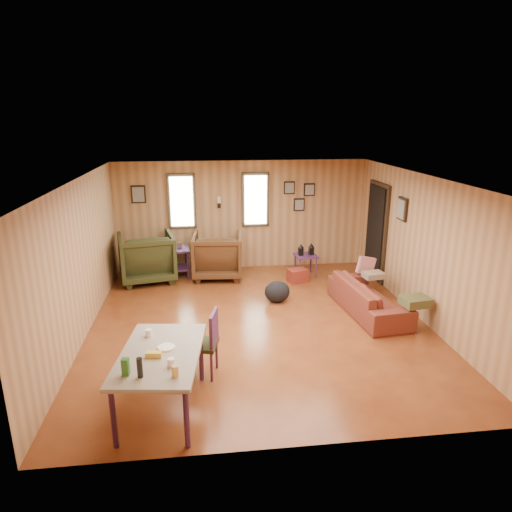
# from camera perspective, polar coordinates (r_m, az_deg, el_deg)

# --- Properties ---
(room) EXTENTS (5.54, 6.04, 2.44)m
(room) POSITION_cam_1_polar(r_m,az_deg,el_deg) (7.53, 1.40, 0.90)
(room) COLOR brown
(room) RESTS_ON ground
(sofa) EXTENTS (0.76, 1.98, 0.76)m
(sofa) POSITION_cam_1_polar(r_m,az_deg,el_deg) (8.18, 13.92, -4.41)
(sofa) COLOR maroon
(sofa) RESTS_ON ground
(recliner_brown) EXTENTS (1.09, 1.03, 1.05)m
(recliner_brown) POSITION_cam_1_polar(r_m,az_deg,el_deg) (9.69, -4.83, 0.34)
(recliner_brown) COLOR #472A15
(recliner_brown) RESTS_ON ground
(recliner_green) EXTENTS (1.26, 1.21, 1.11)m
(recliner_green) POSITION_cam_1_polar(r_m,az_deg,el_deg) (9.69, -13.49, 0.13)
(recliner_green) COLOR #2C2F15
(recliner_green) RESTS_ON ground
(end_table) EXTENTS (0.66, 0.61, 0.77)m
(end_table) POSITION_cam_1_polar(r_m,az_deg,el_deg) (9.84, -10.13, -0.17)
(end_table) COLOR #52285A
(end_table) RESTS_ON ground
(side_table) EXTENTS (0.49, 0.49, 0.72)m
(side_table) POSITION_cam_1_polar(r_m,az_deg,el_deg) (9.80, 6.24, 0.27)
(side_table) COLOR #52285A
(side_table) RESTS_ON ground
(cooler) EXTENTS (0.45, 0.38, 0.27)m
(cooler) POSITION_cam_1_polar(r_m,az_deg,el_deg) (9.52, 5.23, -2.43)
(cooler) COLOR maroon
(cooler) RESTS_ON ground
(backpack) EXTENTS (0.50, 0.39, 0.41)m
(backpack) POSITION_cam_1_polar(r_m,az_deg,el_deg) (8.44, 2.66, -4.48)
(backpack) COLOR black
(backpack) RESTS_ON ground
(sofa_pillows) EXTENTS (0.68, 1.87, 0.38)m
(sofa_pillows) POSITION_cam_1_polar(r_m,az_deg,el_deg) (8.27, 16.46, -3.42)
(sofa_pillows) COLOR #4C4C2B
(sofa_pillows) RESTS_ON sofa
(dining_table) EXTENTS (1.06, 1.57, 0.97)m
(dining_table) POSITION_cam_1_polar(r_m,az_deg,el_deg) (5.39, -11.89, -12.37)
(dining_table) COLOR gray
(dining_table) RESTS_ON ground
(dining_chair) EXTENTS (0.49, 0.49, 0.90)m
(dining_chair) POSITION_cam_1_polar(r_m,az_deg,el_deg) (6.09, -6.22, -10.37)
(dining_chair) COLOR #2C2F15
(dining_chair) RESTS_ON ground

